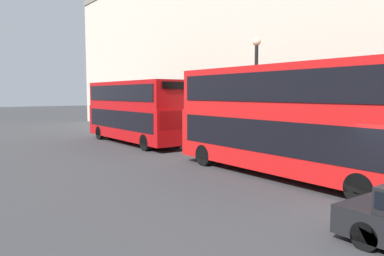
{
  "coord_description": "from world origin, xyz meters",
  "views": [
    {
      "loc": [
        -10.3,
        -4.92,
        3.4
      ],
      "look_at": [
        0.48,
        9.82,
        1.71
      ],
      "focal_mm": 35.0,
      "sensor_mm": 36.0,
      "label": 1
    }
  ],
  "objects": [
    {
      "name": "bus_leading",
      "position": [
        1.6,
        4.95,
        2.48
      ],
      "size": [
        2.59,
        10.95,
        4.51
      ],
      "color": "red",
      "rests_on": "ground"
    },
    {
      "name": "bus_second_in_queue",
      "position": [
        1.6,
        17.94,
        2.33
      ],
      "size": [
        2.59,
        10.11,
        4.21
      ],
      "color": "#B20C0F",
      "rests_on": "ground"
    },
    {
      "name": "street_lamp",
      "position": [
        3.61,
        8.59,
        3.87
      ],
      "size": [
        0.44,
        0.44,
        6.23
      ],
      "color": "black",
      "rests_on": "ground"
    }
  ]
}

